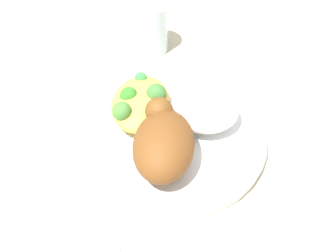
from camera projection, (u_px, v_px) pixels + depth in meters
name	position (u px, v px, depth m)	size (l,w,h in m)	color
ground_plane	(168.00, 140.00, 0.57)	(2.00, 2.00, 0.00)	#C6B995
plate	(168.00, 135.00, 0.57)	(0.27, 0.27, 0.02)	white
roasted_chicken	(164.00, 142.00, 0.50)	(0.12, 0.08, 0.06)	brown
rice_pile	(205.00, 109.00, 0.56)	(0.09, 0.09, 0.05)	white
mac_cheese_with_broccoli	(140.00, 102.00, 0.57)	(0.12, 0.08, 0.05)	#ECBD47
fork	(146.00, 248.00, 0.45)	(0.03, 0.14, 0.01)	#B2B2B7
water_glass	(148.00, 28.00, 0.70)	(0.07, 0.07, 0.09)	silver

